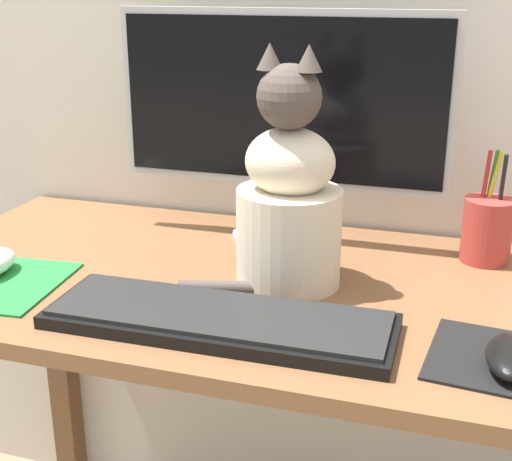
{
  "coord_description": "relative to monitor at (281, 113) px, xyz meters",
  "views": [
    {
      "loc": [
        0.27,
        -0.97,
        1.15
      ],
      "look_at": [
        -0.01,
        -0.08,
        0.82
      ],
      "focal_mm": 50.0,
      "sensor_mm": 36.0,
      "label": 1
    }
  ],
  "objects": [
    {
      "name": "pen_cup",
      "position": [
        0.35,
        -0.0,
        -0.17
      ],
      "size": [
        0.08,
        0.08,
        0.18
      ],
      "color": "#B23833",
      "rests_on": "desk"
    },
    {
      "name": "desk",
      "position": [
        0.05,
        -0.19,
        -0.34
      ],
      "size": [
        1.22,
        0.58,
        0.71
      ],
      "color": "brown",
      "rests_on": "ground_plane"
    },
    {
      "name": "keyboard",
      "position": [
        0.02,
        -0.36,
        -0.21
      ],
      "size": [
        0.47,
        0.16,
        0.02
      ],
      "rotation": [
        0.0,
        0.0,
        0.01
      ],
      "color": "black",
      "rests_on": "desk"
    },
    {
      "name": "mousepad_right",
      "position": [
        0.38,
        -0.34,
        -0.22
      ],
      "size": [
        0.2,
        0.18,
        0.0
      ],
      "rotation": [
        0.0,
        0.0,
        -0.1
      ],
      "color": "black",
      "rests_on": "desk"
    },
    {
      "name": "cat",
      "position": [
        0.06,
        -0.19,
        -0.09
      ],
      "size": [
        0.23,
        0.19,
        0.36
      ],
      "rotation": [
        0.0,
        0.0,
        -0.08
      ],
      "color": "beige",
      "rests_on": "desk"
    },
    {
      "name": "computer_mouse_right",
      "position": [
        0.38,
        -0.36,
        -0.21
      ],
      "size": [
        0.06,
        0.11,
        0.03
      ],
      "color": "black",
      "rests_on": "mousepad_right"
    },
    {
      "name": "monitor",
      "position": [
        0.0,
        0.0,
        0.0
      ],
      "size": [
        0.58,
        0.17,
        0.4
      ],
      "color": "#B2B2B7",
      "rests_on": "desk"
    }
  ]
}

